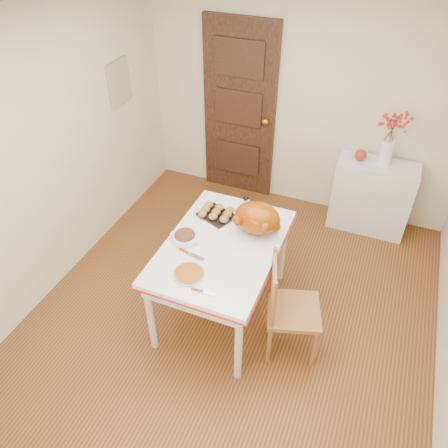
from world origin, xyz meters
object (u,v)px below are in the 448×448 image
at_px(chair_oak, 294,309).
at_px(kitchen_table, 222,279).
at_px(sideboard, 371,196).
at_px(turkey_platter, 257,219).
at_px(pumpkin_pie, 189,273).

bearing_deg(chair_oak, kitchen_table, 60.32).
bearing_deg(sideboard, turkey_platter, -118.91).
height_order(kitchen_table, chair_oak, chair_oak).
bearing_deg(chair_oak, pumpkin_pie, 91.69).
bearing_deg(sideboard, pumpkin_pie, -117.65).
xyz_separation_m(kitchen_table, chair_oak, (0.68, -0.15, 0.07)).
xyz_separation_m(chair_oak, pumpkin_pie, (-0.78, -0.27, 0.35)).
height_order(kitchen_table, turkey_platter, turkey_platter).
distance_m(sideboard, pumpkin_pie, 2.49).
bearing_deg(pumpkin_pie, sideboard, 62.35).
relative_size(sideboard, chair_oak, 0.87).
relative_size(chair_oak, pumpkin_pie, 4.00).
bearing_deg(turkey_platter, pumpkin_pie, -118.19).
height_order(sideboard, pumpkin_pie, pumpkin_pie).
relative_size(kitchen_table, pumpkin_pie, 5.65).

